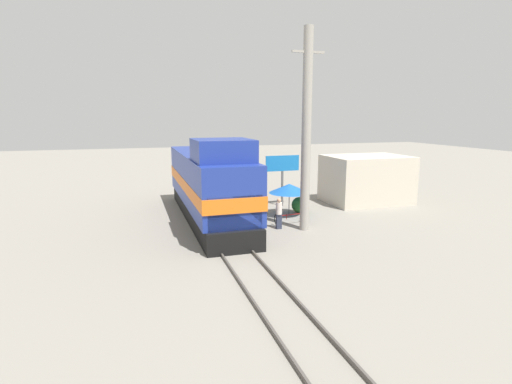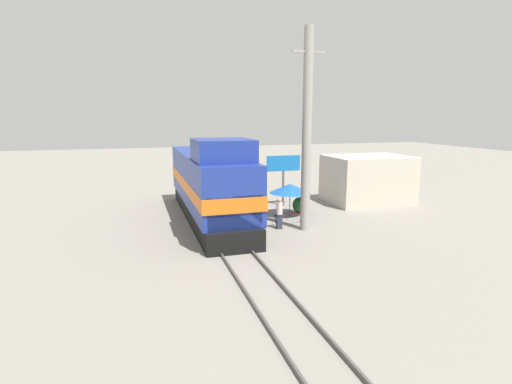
# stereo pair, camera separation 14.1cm
# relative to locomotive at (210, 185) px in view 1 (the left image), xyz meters

# --- Properties ---
(ground_plane) EXTENTS (120.00, 120.00, 0.00)m
(ground_plane) POSITION_rel_locomotive_xyz_m (0.00, -1.72, -2.15)
(ground_plane) COLOR gray
(rail_near) EXTENTS (0.08, 31.66, 0.15)m
(rail_near) POSITION_rel_locomotive_xyz_m (-0.72, -1.72, -2.08)
(rail_near) COLOR #4C4742
(rail_near) RESTS_ON ground_plane
(rail_far) EXTENTS (0.08, 31.66, 0.15)m
(rail_far) POSITION_rel_locomotive_xyz_m (0.72, -1.72, -2.08)
(rail_far) COLOR #4C4742
(rail_far) RESTS_ON ground_plane
(locomotive) EXTENTS (3.06, 13.63, 5.08)m
(locomotive) POSITION_rel_locomotive_xyz_m (0.00, 0.00, 0.00)
(locomotive) COLOR black
(locomotive) RESTS_ON ground_plane
(utility_pole) EXTENTS (1.80, 0.51, 10.72)m
(utility_pole) POSITION_rel_locomotive_xyz_m (4.61, -3.49, 3.25)
(utility_pole) COLOR #9E998E
(utility_pole) RESTS_ON ground_plane
(vendor_umbrella) EXTENTS (2.56, 2.56, 2.04)m
(vendor_umbrella) POSITION_rel_locomotive_xyz_m (4.99, -0.30, -0.40)
(vendor_umbrella) COLOR #4C4C4C
(vendor_umbrella) RESTS_ON ground_plane
(billboard_sign) EXTENTS (2.42, 0.12, 3.54)m
(billboard_sign) POSITION_rel_locomotive_xyz_m (5.56, 2.40, 0.59)
(billboard_sign) COLOR #595959
(billboard_sign) RESTS_ON ground_plane
(shrub_cluster) EXTENTS (1.03, 1.03, 1.03)m
(shrub_cluster) POSITION_rel_locomotive_xyz_m (5.92, 0.20, -1.63)
(shrub_cluster) COLOR #2D722D
(shrub_cluster) RESTS_ON ground_plane
(person_bystander) EXTENTS (0.34, 0.34, 1.75)m
(person_bystander) POSITION_rel_locomotive_xyz_m (3.31, -2.95, -1.20)
(person_bystander) COLOR #2D3347
(person_bystander) RESTS_ON ground_plane
(bicycle) EXTENTS (1.94, 0.98, 0.77)m
(bicycle) POSITION_rel_locomotive_xyz_m (4.29, -2.37, -1.76)
(bicycle) COLOR black
(bicycle) RESTS_ON ground_plane
(building_block_distant) EXTENTS (5.74, 4.14, 3.38)m
(building_block_distant) POSITION_rel_locomotive_xyz_m (11.86, 1.81, -0.46)
(building_block_distant) COLOR beige
(building_block_distant) RESTS_ON ground_plane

